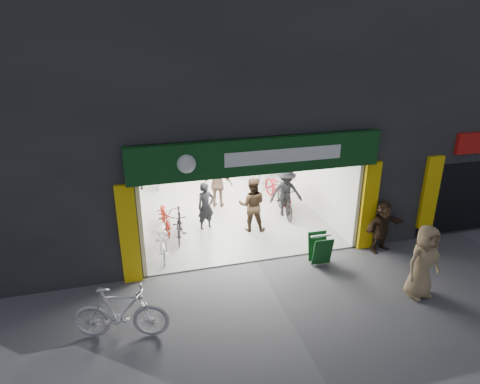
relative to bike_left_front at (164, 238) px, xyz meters
name	(u,v)px	position (x,y,z in m)	size (l,w,h in m)	color
ground	(256,262)	(2.35, -1.14, -0.48)	(60.00, 60.00, 0.00)	#56565B
building	(240,76)	(3.26, 3.84, 3.84)	(17.00, 10.27, 8.00)	#232326
bike_left_front	(164,238)	(0.00, 0.00, 0.00)	(0.63, 1.82, 0.96)	silver
bike_left_midfront	(179,225)	(0.53, 0.71, -0.01)	(0.44, 1.56, 0.94)	black
bike_left_midback	(165,216)	(0.19, 1.44, -0.03)	(0.60, 1.72, 0.90)	maroon
bike_left_back	(154,173)	(0.15, 5.36, 0.07)	(0.51, 1.82, 1.09)	#A6A5AA
bike_right_front	(285,200)	(4.15, 1.47, 0.06)	(0.50, 1.78, 1.07)	black
bike_right_mid	(278,188)	(4.32, 2.58, 0.04)	(0.69, 1.98, 1.04)	maroon
bike_right_back	(259,173)	(4.15, 4.33, 0.05)	(0.49, 1.75, 1.05)	#B8B8BD
parked_bike	(121,313)	(-1.19, -3.22, 0.12)	(0.56, 1.97, 1.19)	silver
customer_a	(206,207)	(1.42, 1.13, 0.29)	(0.56, 0.37, 1.54)	black
customer_b	(252,205)	(2.77, 0.67, 0.40)	(0.85, 0.66, 1.75)	#3E2B1C
customer_c	(286,193)	(4.15, 1.38, 0.36)	(1.08, 0.62, 1.67)	black
customer_d	(218,185)	(2.15, 2.67, 0.38)	(1.00, 0.42, 1.71)	brown
pedestrian_near	(423,262)	(5.65, -3.59, 0.44)	(0.90, 0.58, 1.83)	#977C58
pedestrian_far	(382,226)	(5.94, -1.44, 0.27)	(1.39, 0.44, 1.50)	#3A281A
sandwich_board	(320,248)	(3.98, -1.64, -0.03)	(0.56, 0.56, 0.82)	#114419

